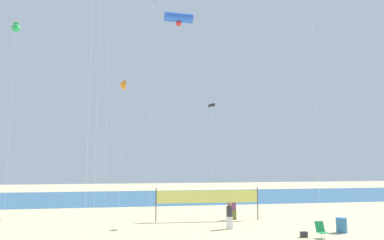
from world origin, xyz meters
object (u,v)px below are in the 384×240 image
(beachgoer_plum_shirt, at_px, (234,208))
(kite_black_diamond, at_px, (211,106))
(beach_handbag, at_px, (304,234))
(kite_orange_delta, at_px, (122,85))
(trash_barrel, at_px, (341,225))
(volleyball_net, at_px, (208,198))
(folding_beach_chair, at_px, (321,229))
(beachgoer_charcoal_shirt, at_px, (229,214))
(kite_green_inflatable, at_px, (16,28))
(kite_blue_tube, at_px, (179,18))

(beachgoer_plum_shirt, bearing_deg, kite_black_diamond, -107.80)
(beach_handbag, height_order, kite_black_diamond, kite_black_diamond)
(beach_handbag, bearing_deg, kite_orange_delta, 129.88)
(trash_barrel, distance_m, volleyball_net, 9.14)
(beachgoer_plum_shirt, bearing_deg, trash_barrel, 12.37)
(beachgoer_plum_shirt, distance_m, folding_beach_chair, 7.71)
(kite_black_diamond, bearing_deg, kite_orange_delta, 137.86)
(beachgoer_charcoal_shirt, bearing_deg, volleyball_net, -24.15)
(volleyball_net, relative_size, kite_orange_delta, 0.65)
(beach_handbag, bearing_deg, folding_beach_chair, -19.43)
(kite_green_inflatable, xyz_separation_m, kite_orange_delta, (7.44, 5.57, -2.63))
(beachgoer_plum_shirt, relative_size, beach_handbag, 3.99)
(kite_green_inflatable, xyz_separation_m, kite_black_diamond, (14.19, -0.54, -5.34))
(beachgoer_charcoal_shirt, height_order, trash_barrel, beachgoer_charcoal_shirt)
(folding_beach_chair, xyz_separation_m, kite_orange_delta, (-11.43, 12.93, 10.64))
(volleyball_net, bearing_deg, folding_beach_chair, -54.58)
(folding_beach_chair, xyz_separation_m, kite_black_diamond, (-4.68, 6.82, 7.93))
(beachgoer_charcoal_shirt, height_order, kite_black_diamond, kite_black_diamond)
(trash_barrel, relative_size, kite_green_inflatable, 0.06)
(folding_beach_chair, relative_size, trash_barrel, 1.01)
(kite_green_inflatable, relative_size, kite_black_diamond, 1.64)
(volleyball_net, bearing_deg, kite_blue_tube, -128.84)
(beachgoer_charcoal_shirt, xyz_separation_m, volleyball_net, (-0.66, 3.42, 0.72))
(kite_green_inflatable, bearing_deg, kite_blue_tube, -18.25)
(beach_handbag, xyz_separation_m, kite_blue_tube, (-6.73, 3.34, 13.63))
(kite_black_diamond, bearing_deg, kite_green_inflatable, 177.82)
(trash_barrel, xyz_separation_m, volleyball_net, (-6.98, 5.78, 1.19))
(beachgoer_charcoal_shirt, bearing_deg, kite_black_diamond, -28.39)
(trash_barrel, height_order, kite_blue_tube, kite_blue_tube)
(folding_beach_chair, xyz_separation_m, kite_blue_tube, (-7.62, 3.65, 13.32))
(beachgoer_plum_shirt, relative_size, kite_blue_tube, 0.11)
(beachgoer_charcoal_shirt, distance_m, volleyball_net, 3.56)
(volleyball_net, bearing_deg, kite_green_inflatable, 178.35)
(beachgoer_plum_shirt, distance_m, beach_handbag, 7.14)
(beachgoer_charcoal_shirt, bearing_deg, beach_handbag, -168.42)
(beachgoer_charcoal_shirt, distance_m, kite_orange_delta, 15.59)
(beachgoer_plum_shirt, relative_size, kite_green_inflatable, 0.11)
(beachgoer_plum_shirt, relative_size, folding_beach_chair, 1.78)
(kite_green_inflatable, height_order, kite_black_diamond, kite_green_inflatable)
(folding_beach_chair, relative_size, volleyball_net, 0.12)
(beachgoer_plum_shirt, distance_m, kite_orange_delta, 14.53)
(beach_handbag, height_order, kite_green_inflatable, kite_green_inflatable)
(beach_handbag, bearing_deg, kite_black_diamond, 120.22)
(volleyball_net, xyz_separation_m, kite_orange_delta, (-6.48, 5.97, 9.48))
(volleyball_net, height_order, kite_blue_tube, kite_blue_tube)
(volleyball_net, bearing_deg, beach_handbag, -58.55)
(beach_handbag, distance_m, kite_green_inflatable, 23.62)
(beachgoer_charcoal_shirt, height_order, folding_beach_chair, beachgoer_charcoal_shirt)
(beach_handbag, bearing_deg, kite_green_inflatable, 158.59)
(folding_beach_chair, relative_size, kite_orange_delta, 0.08)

